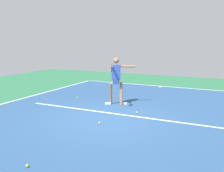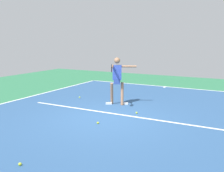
# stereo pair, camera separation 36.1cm
# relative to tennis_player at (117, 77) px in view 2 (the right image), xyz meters

# --- Properties ---
(ground_plane) EXTENTS (22.16, 22.16, 0.00)m
(ground_plane) POSITION_rel_tennis_player_xyz_m (-0.51, 1.80, -1.08)
(ground_plane) COLOR #2D754C
(court_surface) EXTENTS (9.33, 13.33, 0.00)m
(court_surface) POSITION_rel_tennis_player_xyz_m (-0.51, 1.80, -1.08)
(court_surface) COLOR #2D5484
(court_surface) RESTS_ON ground_plane
(court_line_baseline_near) EXTENTS (9.33, 0.10, 0.01)m
(court_line_baseline_near) POSITION_rel_tennis_player_xyz_m (-0.51, -4.81, -1.07)
(court_line_baseline_near) COLOR white
(court_line_baseline_near) RESTS_ON ground_plane
(court_line_sideline_right) EXTENTS (0.10, 13.33, 0.01)m
(court_line_sideline_right) POSITION_rel_tennis_player_xyz_m (4.11, 1.80, -1.07)
(court_line_sideline_right) COLOR white
(court_line_sideline_right) RESTS_ON ground_plane
(court_line_service) EXTENTS (7.00, 0.10, 0.01)m
(court_line_service) POSITION_rel_tennis_player_xyz_m (-0.51, 1.20, -1.07)
(court_line_service) COLOR white
(court_line_service) RESTS_ON ground_plane
(court_line_centre_mark) EXTENTS (0.10, 0.30, 0.01)m
(court_line_centre_mark) POSITION_rel_tennis_player_xyz_m (-0.51, -4.61, -1.07)
(court_line_centre_mark) COLOR white
(court_line_centre_mark) RESTS_ON ground_plane
(tennis_player) EXTENTS (1.10, 1.40, 1.86)m
(tennis_player) POSITION_rel_tennis_player_xyz_m (0.00, 0.00, 0.00)
(tennis_player) COLOR #9E7051
(tennis_player) RESTS_ON ground_plane
(tennis_ball_near_player) EXTENTS (0.07, 0.07, 0.07)m
(tennis_ball_near_player) POSITION_rel_tennis_player_xyz_m (-0.55, 5.39, -1.04)
(tennis_ball_near_player) COLOR #CCE033
(tennis_ball_near_player) RESTS_ON ground_plane
(tennis_ball_near_service_line) EXTENTS (0.07, 0.07, 0.07)m
(tennis_ball_near_service_line) POSITION_rel_tennis_player_xyz_m (-0.57, 2.39, -1.04)
(tennis_ball_near_service_line) COLOR yellow
(tennis_ball_near_service_line) RESTS_ON ground_plane
(tennis_ball_centre_court) EXTENTS (0.07, 0.07, 0.07)m
(tennis_ball_centre_court) POSITION_rel_tennis_player_xyz_m (1.98, -0.28, -1.04)
(tennis_ball_centre_court) COLOR #C6E53D
(tennis_ball_centre_court) RESTS_ON ground_plane
(tennis_ball_far_corner) EXTENTS (0.07, 0.07, 0.07)m
(tennis_ball_far_corner) POSITION_rel_tennis_player_xyz_m (-1.17, 0.83, -1.04)
(tennis_ball_far_corner) COLOR yellow
(tennis_ball_far_corner) RESTS_ON ground_plane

